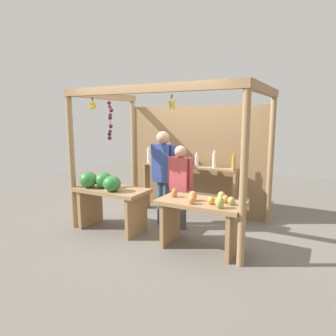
{
  "coord_description": "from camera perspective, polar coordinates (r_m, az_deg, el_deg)",
  "views": [
    {
      "loc": [
        2.44,
        -4.67,
        1.94
      ],
      "look_at": [
        0.0,
        -0.18,
        1.08
      ],
      "focal_mm": 32.35,
      "sensor_mm": 36.0,
      "label": 1
    }
  ],
  "objects": [
    {
      "name": "vendor_man",
      "position": [
        5.4,
        -0.97,
        -0.18
      ],
      "size": [
        0.48,
        0.23,
        1.7
      ],
      "rotation": [
        0.0,
        0.0,
        0.02
      ],
      "color": "#385870",
      "rests_on": "ground"
    },
    {
      "name": "fruit_counter_right",
      "position": [
        4.5,
        6.3,
        -8.42
      ],
      "size": [
        1.25,
        0.64,
        0.9
      ],
      "color": "#99754C",
      "rests_on": "ground"
    },
    {
      "name": "vendor_woman",
      "position": [
        5.2,
        2.32,
        -2.34
      ],
      "size": [
        0.48,
        0.2,
        1.47
      ],
      "rotation": [
        0.0,
        0.0,
        0.07
      ],
      "color": "#554C48",
      "rests_on": "ground"
    },
    {
      "name": "market_stall",
      "position": [
        5.68,
        2.93,
        4.0
      ],
      "size": [
        3.11,
        1.95,
        2.4
      ],
      "color": "#99754C",
      "rests_on": "ground"
    },
    {
      "name": "fruit_counter_left",
      "position": [
        5.3,
        -11.37,
        -4.47
      ],
      "size": [
        1.25,
        0.69,
        1.01
      ],
      "color": "#99754C",
      "rests_on": "ground"
    },
    {
      "name": "bottle_shelf_unit",
      "position": [
        6.02,
        3.58,
        -1.39
      ],
      "size": [
        1.99,
        0.22,
        1.36
      ],
      "color": "#99754C",
      "rests_on": "ground"
    },
    {
      "name": "ground_plane",
      "position": [
        5.61,
        0.92,
        -10.67
      ],
      "size": [
        12.0,
        12.0,
        0.0
      ],
      "primitive_type": "plane",
      "color": "slate",
      "rests_on": "ground"
    }
  ]
}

